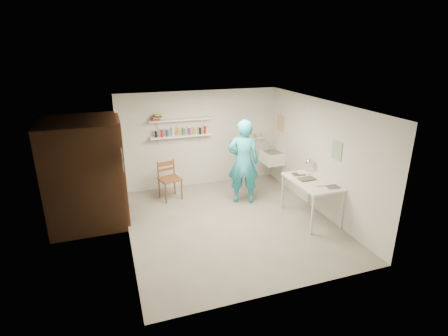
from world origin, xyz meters
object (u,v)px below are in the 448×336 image
object	(u,v)px
man	(243,162)
wall_clock	(237,146)
work_table	(311,200)
belfast_sink	(272,157)
desk_lamp	(309,162)
wooden_chair	(170,179)

from	to	relation	value
man	wall_clock	bearing A→B (deg)	-50.48
wall_clock	work_table	world-z (taller)	wall_clock
belfast_sink	desk_lamp	distance (m)	1.59
man	wall_clock	world-z (taller)	man
wooden_chair	man	bearing A→B (deg)	-38.52
man	belfast_sink	bearing A→B (deg)	-123.83
wooden_chair	work_table	distance (m)	3.21
belfast_sink	wooden_chair	distance (m)	2.69
belfast_sink	man	distance (m)	1.43
belfast_sink	wooden_chair	xyz separation A→B (m)	(-2.68, -0.14, -0.21)
wall_clock	wooden_chair	xyz separation A→B (m)	(-1.47, 0.49, -0.79)
man	work_table	xyz separation A→B (m)	(1.02, -1.22, -0.55)
wall_clock	wooden_chair	size ratio (longest dim) A/B	0.35
belfast_sink	wall_clock	xyz separation A→B (m)	(-1.21, -0.63, 0.59)
belfast_sink	work_table	size ratio (longest dim) A/B	0.48
wall_clock	belfast_sink	bearing A→B (deg)	47.27
wall_clock	wooden_chair	bearing A→B (deg)	-178.62
man	work_table	size ratio (longest dim) A/B	1.53
man	desk_lamp	distance (m)	1.43
work_table	man	bearing A→B (deg)	130.06
wooden_chair	desk_lamp	bearing A→B (deg)	-41.19
man	desk_lamp	size ratio (longest dim) A/B	12.26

